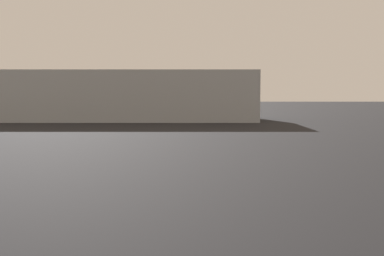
# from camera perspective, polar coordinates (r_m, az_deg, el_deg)

# --- Properties ---
(terminal_building) EXTENTS (70.25, 23.23, 12.25)m
(terminal_building) POSITION_cam_1_polar(r_m,az_deg,el_deg) (131.20, -8.57, 3.56)
(terminal_building) COLOR #999EA3
(terminal_building) RESTS_ON ground_plane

